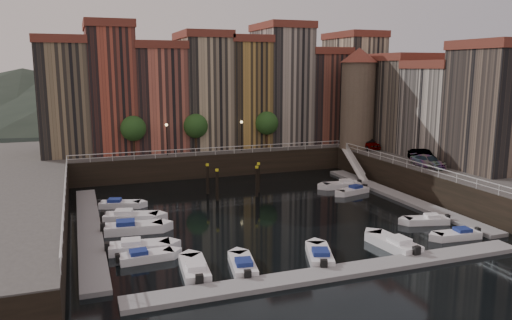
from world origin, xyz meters
name	(u,v)px	position (x,y,z in m)	size (l,w,h in m)	color
ground	(258,210)	(0.00, 0.00, 0.00)	(200.00, 200.00, 0.00)	black
quay_far	(198,154)	(0.00, 26.00, 1.50)	(80.00, 20.00, 3.00)	black
quay_right	(491,179)	(28.00, -2.00, 1.50)	(20.00, 36.00, 3.00)	black
dock_left	(89,228)	(-16.20, -1.00, 0.17)	(2.00, 28.00, 0.35)	gray
dock_right	(399,196)	(16.20, -1.00, 0.17)	(2.00, 28.00, 0.35)	gray
dock_near	(342,272)	(0.00, -17.00, 0.17)	(30.00, 2.00, 0.35)	gray
mountains	(139,89)	(1.72, 110.00, 7.92)	(145.00, 100.00, 18.00)	#2D382D
far_terrace	(223,90)	(3.31, 23.50, 10.95)	(48.70, 10.30, 17.50)	#7D6C50
right_terrace	(450,105)	(26.50, 3.80, 9.56)	(9.30, 24.30, 14.00)	#6E6253
corner_tower	(358,97)	(20.00, 14.50, 10.19)	(5.20, 5.20, 13.80)	#6B5B4C
promenade_trees	(201,126)	(-1.33, 18.20, 6.58)	(21.20, 3.20, 5.20)	black
street_lamps	(205,132)	(-1.00, 17.20, 5.90)	(10.36, 0.36, 4.18)	black
railings	(242,164)	(0.00, 4.88, 3.79)	(36.08, 34.04, 0.52)	white
gangway	(354,163)	(17.10, 10.00, 1.92)	(2.78, 8.32, 3.73)	white
mooring_pilings	(235,181)	(-0.44, 6.08, 1.65)	(6.03, 3.55, 3.78)	black
boat_left_0	(145,256)	(-12.54, -9.88, 0.32)	(4.23, 1.72, 0.96)	white
boat_left_1	(138,247)	(-12.79, -7.88, 0.38)	(5.02, 2.28, 1.13)	white
boat_left_2	(132,228)	(-12.69, -2.94, 0.41)	(5.33, 2.38, 1.20)	white
boat_left_3	(130,217)	(-12.55, 0.42, 0.40)	(5.33, 3.18, 1.20)	white
boat_left_4	(119,204)	(-13.09, 5.62, 0.33)	(4.40, 2.67, 0.99)	white
boat_right_0	(458,235)	(12.84, -13.85, 0.32)	(4.18, 1.84, 0.95)	white
boat_right_1	(427,220)	(13.11, -9.63, 0.32)	(4.24, 2.40, 0.95)	white
boat_right_3	(353,191)	(12.49, 2.47, 0.33)	(4.32, 2.52, 0.97)	white
boat_right_4	(342,185)	(12.67, 5.21, 0.36)	(4.75, 2.21, 1.07)	white
boat_near_0	(195,269)	(-9.62, -13.62, 0.37)	(2.11, 4.83, 1.09)	white
boat_near_1	(243,265)	(-6.24, -14.03, 0.34)	(2.28, 4.55, 1.02)	white
boat_near_2	(320,255)	(-0.26, -14.18, 0.36)	(3.04, 4.73, 1.07)	white
boat_near_3	(394,244)	(6.37, -14.08, 0.40)	(2.40, 5.22, 1.18)	white
car_a	(368,144)	(20.91, 13.01, 3.79)	(1.87, 4.64, 1.58)	gray
car_b	(422,157)	(21.22, 1.79, 3.78)	(1.66, 4.76, 1.57)	gray
car_c	(428,162)	(20.24, -0.48, 3.66)	(1.86, 4.57, 1.32)	gray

